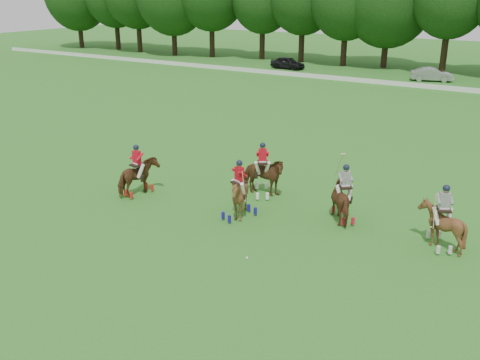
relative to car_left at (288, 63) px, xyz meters
The scene contains 10 objects.
ground 45.43m from the car_left, 69.34° to the right, with size 180.00×180.00×0.00m, color #286D1F.
boundary_rail 16.66m from the car_left, 15.68° to the right, with size 120.00×0.10×0.44m, color white.
car_left is the anchor object (origin of this frame).
car_mid 16.21m from the car_left, ahead, with size 1.41×4.04×1.33m, color #9D9DA2.
polo_red_a 41.06m from the car_left, 72.36° to the right, with size 1.27×2.08×2.37m.
polo_red_b 40.12m from the car_left, 64.54° to the right, with size 2.32×2.24×2.49m.
polo_red_c 42.77m from the car_left, 65.53° to the right, with size 1.95×2.06×2.49m.
polo_stripe_a 42.63m from the car_left, 59.88° to the right, with size 1.99×2.10×2.92m.
polo_stripe_b 45.06m from the car_left, 55.89° to the right, with size 1.97×2.04×2.42m.
polo_ball 46.24m from the car_left, 64.64° to the right, with size 0.09×0.09×0.09m, color white.
Camera 1 is at (12.33, -13.47, 8.94)m, focal length 40.00 mm.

